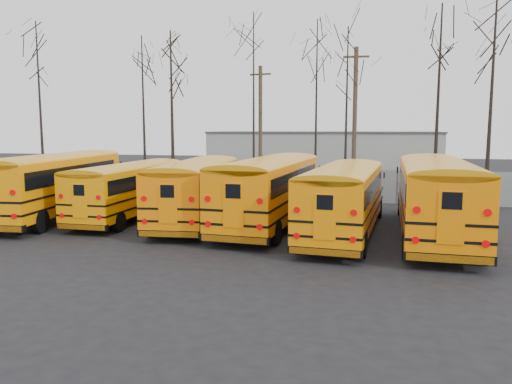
% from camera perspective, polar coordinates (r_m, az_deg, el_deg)
% --- Properties ---
extents(ground, '(120.00, 120.00, 0.00)m').
position_cam_1_polar(ground, '(19.81, -5.79, -5.71)').
color(ground, black).
rests_on(ground, ground).
extents(fence, '(40.00, 0.04, 2.00)m').
position_cam_1_polar(fence, '(31.13, 1.02, 0.94)').
color(fence, gray).
rests_on(fence, ground).
extents(distant_building, '(22.00, 8.00, 4.00)m').
position_cam_1_polar(distant_building, '(50.57, 7.69, 4.45)').
color(distant_building, '#9FA09B').
rests_on(distant_building, ground).
extents(bus_a, '(3.68, 11.82, 3.26)m').
position_cam_1_polar(bus_a, '(26.70, -21.78, 1.32)').
color(bus_a, black).
rests_on(bus_a, ground).
extents(bus_b, '(2.48, 10.05, 2.80)m').
position_cam_1_polar(bus_b, '(25.41, -14.12, 0.73)').
color(bus_b, black).
rests_on(bus_b, ground).
extents(bus_c, '(3.45, 10.94, 3.01)m').
position_cam_1_polar(bus_c, '(23.70, -6.70, 0.75)').
color(bus_c, black).
rests_on(bus_c, ground).
extents(bus_d, '(3.57, 11.62, 3.21)m').
position_cam_1_polar(bus_d, '(22.62, 1.71, 0.77)').
color(bus_d, black).
rests_on(bus_d, ground).
extents(bus_e, '(3.45, 10.90, 3.00)m').
position_cam_1_polar(bus_e, '(20.90, 10.09, -0.21)').
color(bus_e, black).
rests_on(bus_e, ground).
extents(bus_f, '(3.23, 11.84, 3.28)m').
position_cam_1_polar(bus_f, '(21.34, 19.89, 0.06)').
color(bus_f, black).
rests_on(bus_f, ground).
extents(utility_pole_left, '(1.56, 0.41, 8.80)m').
position_cam_1_polar(utility_pole_left, '(35.79, 0.50, 7.41)').
color(utility_pole_left, '#473928').
rests_on(utility_pole_left, ground).
extents(utility_pole_right, '(1.77, 0.31, 9.96)m').
position_cam_1_polar(utility_pole_right, '(35.55, 11.21, 8.23)').
color(utility_pole_right, '#473628').
rests_on(utility_pole_right, ground).
extents(tree_0, '(0.26, 0.26, 12.06)m').
position_cam_1_polar(tree_0, '(40.14, -23.45, 8.96)').
color(tree_0, black).
rests_on(tree_0, ground).
extents(tree_1, '(0.26, 0.26, 11.23)m').
position_cam_1_polar(tree_1, '(38.73, -12.72, 8.85)').
color(tree_1, black).
rests_on(tree_1, ground).
extents(tree_2, '(0.26, 0.26, 10.97)m').
position_cam_1_polar(tree_2, '(34.90, -9.58, 8.89)').
color(tree_2, black).
rests_on(tree_2, ground).
extents(tree_3, '(0.26, 0.26, 12.33)m').
position_cam_1_polar(tree_3, '(35.20, -0.27, 10.09)').
color(tree_3, black).
rests_on(tree_3, ground).
extents(tree_4, '(0.26, 0.26, 11.74)m').
position_cam_1_polar(tree_4, '(34.92, 6.89, 9.58)').
color(tree_4, black).
rests_on(tree_4, ground).
extents(tree_5, '(0.26, 0.26, 10.83)m').
position_cam_1_polar(tree_5, '(32.99, 10.29, 8.86)').
color(tree_5, black).
rests_on(tree_5, ground).
extents(tree_6, '(0.26, 0.26, 12.33)m').
position_cam_1_polar(tree_6, '(34.96, 20.08, 9.68)').
color(tree_6, black).
rests_on(tree_6, ground).
extents(tree_7, '(0.26, 0.26, 12.99)m').
position_cam_1_polar(tree_7, '(33.75, 25.32, 10.09)').
color(tree_7, black).
rests_on(tree_7, ground).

